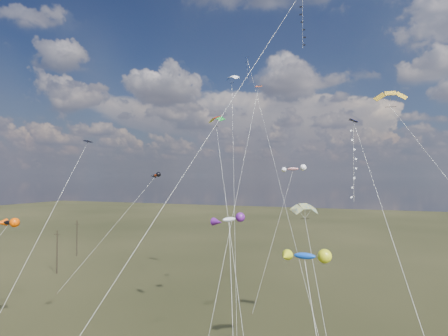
% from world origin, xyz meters
% --- Properties ---
extents(utility_pole_near, '(1.40, 0.20, 8.00)m').
position_xyz_m(utility_pole_near, '(-38.00, 30.00, 4.09)').
color(utility_pole_near, black).
rests_on(utility_pole_near, ground).
extents(utility_pole_far, '(1.40, 0.20, 8.00)m').
position_xyz_m(utility_pole_far, '(-46.00, 44.00, 4.09)').
color(utility_pole_far, black).
rests_on(utility_pole_far, ground).
extents(diamond_black_high, '(13.43, 26.28, 36.57)m').
position_xyz_m(diamond_black_high, '(9.92, 9.84, 31.28)').
color(diamond_black_high, black).
rests_on(diamond_black_high, ground).
extents(diamond_navy_tall, '(17.60, 28.83, 38.81)m').
position_xyz_m(diamond_navy_tall, '(-1.89, 35.23, 32.83)').
color(diamond_navy_tall, navy).
rests_on(diamond_navy_tall, ground).
extents(diamond_black_mid, '(0.82, 15.40, 21.73)m').
position_xyz_m(diamond_black_mid, '(-10.10, 0.99, 14.92)').
color(diamond_black_mid, black).
rests_on(diamond_black_mid, ground).
extents(diamond_navy_right, '(7.64, 18.56, 22.47)m').
position_xyz_m(diamond_navy_right, '(16.26, 4.35, 18.35)').
color(diamond_navy_right, '#0B0E4D').
rests_on(diamond_navy_right, ground).
extents(diamond_orange_center, '(0.95, 18.60, 29.66)m').
position_xyz_m(diamond_orange_center, '(3.30, 16.25, 20.57)').
color(diamond_orange_center, '#E8501E').
rests_on(diamond_orange_center, ground).
extents(parafoil_yellow, '(16.20, 19.16, 26.76)m').
position_xyz_m(parafoil_yellow, '(18.78, 14.38, 25.94)').
color(parafoil_yellow, gold).
rests_on(parafoil_yellow, ground).
extents(parafoil_blue_white, '(8.19, 17.60, 34.23)m').
position_xyz_m(parafoil_blue_white, '(-3.89, 31.04, 33.41)').
color(parafoil_blue_white, '#1139B3').
rests_on(parafoil_blue_white, ground).
extents(parafoil_striped, '(6.18, 12.34, 15.89)m').
position_xyz_m(parafoil_striped, '(11.33, 9.76, 15.20)').
color(parafoil_striped, yellow).
rests_on(parafoil_striped, ground).
extents(parafoil_tricolor, '(11.54, 18.26, 25.14)m').
position_xyz_m(parafoil_tricolor, '(0.72, 13.93, 24.43)').
color(parafoil_tricolor, yellow).
rests_on(parafoil_tricolor, ground).
extents(novelty_black_orange, '(4.57, 9.51, 13.19)m').
position_xyz_m(novelty_black_orange, '(-22.59, 6.71, 12.58)').
color(novelty_black_orange, black).
rests_on(novelty_black_orange, ground).
extents(novelty_orange_black, '(11.33, 13.76, 18.65)m').
position_xyz_m(novelty_orange_black, '(-18.62, 32.54, 18.06)').
color(novelty_orange_black, '#C02800').
rests_on(novelty_orange_black, ground).
extents(novelty_white_purple, '(5.60, 12.07, 15.22)m').
position_xyz_m(novelty_white_purple, '(7.43, 0.46, 14.74)').
color(novelty_white_purple, silver).
rests_on(novelty_white_purple, ground).
extents(novelty_redwhite_stripe, '(4.74, 12.53, 19.74)m').
position_xyz_m(novelty_redwhite_stripe, '(4.95, 34.44, 19.08)').
color(novelty_redwhite_stripe, red).
rests_on(novelty_redwhite_stripe, ground).
extents(novelty_blue_yellow, '(4.84, 7.67, 14.23)m').
position_xyz_m(novelty_blue_yellow, '(14.17, -5.98, 13.75)').
color(novelty_blue_yellow, blue).
rests_on(novelty_blue_yellow, ground).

